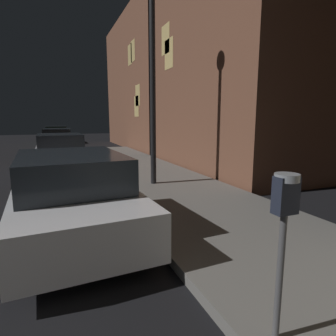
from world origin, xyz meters
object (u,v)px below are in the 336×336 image
at_px(car_black, 58,140).
at_px(street_lamp, 152,52).
at_px(parking_meter, 284,217).
at_px(car_silver, 61,153).
at_px(car_green, 56,135).
at_px(car_white, 71,193).

bearing_deg(car_black, street_lamp, -77.58).
xyz_separation_m(parking_meter, car_silver, (-1.43, 10.02, -0.53)).
bearing_deg(car_silver, street_lamp, -59.30).
height_order(parking_meter, car_silver, parking_meter).
xyz_separation_m(parking_meter, car_green, (-1.42, 23.79, -0.52)).
distance_m(car_black, car_green, 6.90).
relative_size(car_black, street_lamp, 0.79).
bearing_deg(parking_meter, car_silver, 98.10).
xyz_separation_m(parking_meter, car_black, (-1.43, 16.89, -0.52)).
relative_size(car_green, street_lamp, 0.82).
bearing_deg(street_lamp, parking_meter, -99.30).
relative_size(parking_meter, car_white, 0.32).
xyz_separation_m(car_silver, car_black, (-0.00, 6.87, 0.01)).
bearing_deg(car_silver, parking_meter, -81.90).
bearing_deg(car_black, car_green, 89.99).
relative_size(parking_meter, street_lamp, 0.26).
height_order(car_silver, car_green, same).
bearing_deg(parking_meter, car_black, 94.83).
height_order(car_silver, street_lamp, street_lamp).
relative_size(car_silver, street_lamp, 0.83).
xyz_separation_m(car_silver, car_green, (0.00, 13.77, 0.00)).
distance_m(car_white, car_silver, 6.58).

